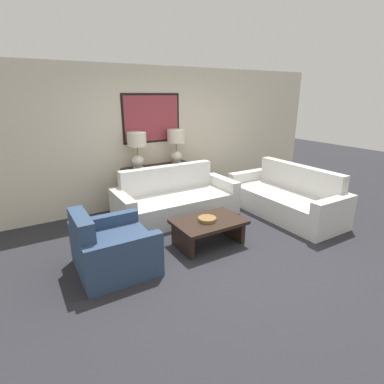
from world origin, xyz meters
TOP-DOWN VIEW (x-y plane):
  - ground_plane at (0.00, 0.00)m, footprint 20.00×20.00m
  - back_wall at (0.00, 2.39)m, footprint 8.20×0.12m
  - console_table at (0.00, 2.11)m, footprint 1.37×0.38m
  - table_lamp_left at (-0.41, 2.11)m, footprint 0.35×0.35m
  - table_lamp_right at (0.41, 2.11)m, footprint 0.35×0.35m
  - couch_by_back_wall at (0.00, 1.42)m, footprint 2.18×0.92m
  - couch_by_side at (1.81, 0.48)m, footprint 0.92×2.18m
  - coffee_table at (-0.08, 0.24)m, footprint 1.02×0.69m
  - decorative_bowl at (-0.11, 0.23)m, footprint 0.27×0.27m
  - armchair_near_back_wall at (-1.50, 0.31)m, footprint 0.92×0.96m

SIDE VIEW (x-z plane):
  - ground_plane at x=0.00m, z-range 0.00..0.00m
  - coffee_table at x=-0.08m, z-range 0.09..0.47m
  - armchair_near_back_wall at x=-1.50m, z-range -0.13..0.69m
  - couch_by_back_wall at x=0.00m, z-range -0.15..0.74m
  - couch_by_side at x=1.81m, z-range -0.15..0.74m
  - decorative_bowl at x=-0.11m, z-range 0.38..0.43m
  - console_table at x=0.00m, z-range 0.00..0.82m
  - table_lamp_left at x=-0.41m, z-range 0.91..1.58m
  - table_lamp_right at x=0.41m, z-range 0.91..1.58m
  - back_wall at x=0.00m, z-range 0.01..2.66m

